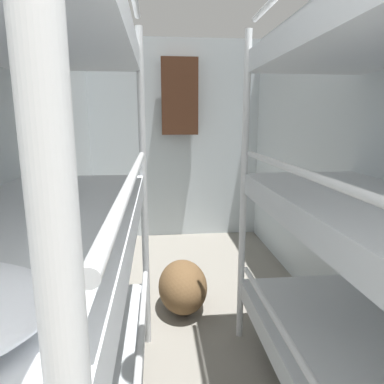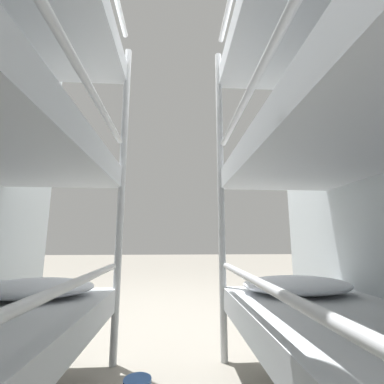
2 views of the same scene
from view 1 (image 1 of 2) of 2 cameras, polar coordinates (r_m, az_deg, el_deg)
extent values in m
cube|color=silver|center=(2.24, -28.35, 3.61)|extent=(0.06, 4.77, 2.48)
cube|color=silver|center=(2.46, 26.99, 4.36)|extent=(0.06, 4.77, 2.48)
cube|color=silver|center=(4.42, -2.78, 8.45)|extent=(2.24, 0.06, 2.48)
cylinder|color=silver|center=(2.20, -8.01, -1.08)|extent=(0.04, 0.04, 2.04)
cylinder|color=silver|center=(1.55, -8.83, -26.06)|extent=(0.03, 1.60, 0.03)
cube|color=silver|center=(1.36, -25.38, -6.52)|extent=(0.74, 1.88, 0.13)
cylinder|color=silver|center=(1.24, -9.93, 2.46)|extent=(0.03, 1.60, 0.03)
cube|color=silver|center=(1.35, -28.51, 25.41)|extent=(0.74, 1.88, 0.13)
cylinder|color=silver|center=(2.26, 8.59, -0.70)|extent=(0.04, 0.04, 2.04)
cylinder|color=silver|center=(1.64, 16.68, -23.95)|extent=(0.03, 1.60, 0.03)
cylinder|color=silver|center=(1.35, 18.57, 2.82)|extent=(0.03, 1.60, 0.03)
ellipsoid|color=brown|center=(2.86, -1.55, -15.42)|extent=(0.39, 0.56, 0.39)
cube|color=#472819|center=(4.27, -2.07, 15.59)|extent=(0.44, 0.12, 0.90)
camera|label=2|loc=(2.11, 0.29, -10.20)|focal=24.00mm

